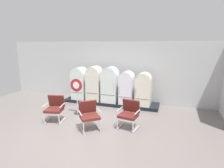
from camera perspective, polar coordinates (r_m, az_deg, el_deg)
name	(u,v)px	position (r m, az deg, el deg)	size (l,w,h in m)	color
ground	(79,132)	(6.17, -10.06, -14.49)	(12.00, 10.00, 0.05)	slate
back_wall	(115,71)	(8.99, 0.89, 3.94)	(11.76, 0.12, 2.87)	silver
display_plinth	(111,102)	(8.71, -0.44, -5.65)	(4.41, 0.95, 0.14)	black
refrigerator_0	(80,82)	(9.00, -9.92, 0.53)	(0.65, 0.67, 1.53)	silver
refrigerator_1	(94,82)	(8.64, -5.49, 0.50)	(0.66, 0.65, 1.61)	silver
refrigerator_2	(110,84)	(8.35, -0.60, 0.12)	(0.71, 0.65, 1.61)	silver
refrigerator_3	(127,87)	(8.17, 4.55, -0.79)	(0.59, 0.68, 1.44)	white
refrigerator_4	(144,88)	(8.01, 9.70, -1.28)	(0.63, 0.65, 1.43)	silver
armchair_left	(55,107)	(7.00, -17.22, -6.80)	(0.74, 0.74, 0.93)	silver
armchair_right	(129,113)	(6.20, 5.34, -8.75)	(0.71, 0.70, 0.93)	silver
armchair_center	(89,114)	(6.11, -7.11, -9.09)	(0.85, 0.85, 0.93)	silver
sign_stand	(77,96)	(7.44, -10.81, -3.67)	(0.51, 0.32, 1.42)	#2D2D30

